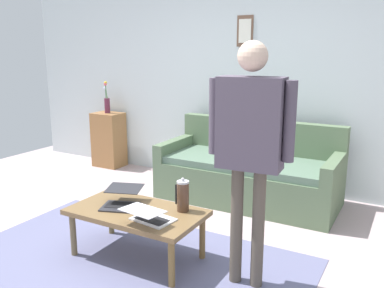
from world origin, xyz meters
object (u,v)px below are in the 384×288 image
laptop_center (122,200)px  person_standing (250,135)px  side_shelf (109,140)px  flower_vase (107,100)px  couch (249,174)px  laptop_left (149,216)px  coffee_table (137,215)px  french_press (183,196)px

laptop_center → person_standing: 1.28m
side_shelf → flower_vase: size_ratio=1.73×
couch → laptop_left: bearing=87.4°
coffee_table → french_press: size_ratio=3.88×
side_shelf → person_standing: person_standing is taller
laptop_left → person_standing: size_ratio=0.21×
person_standing → side_shelf: bearing=-33.6°
french_press → person_standing: 0.83m
laptop_left → french_press: size_ratio=1.30×
coffee_table → side_shelf: 2.84m
laptop_left → couch: bearing=-92.6°
couch → coffee_table: (0.31, 1.70, 0.06)m
side_shelf → french_press: bearing=141.8°
flower_vase → person_standing: (-2.93, 1.94, 0.14)m
couch → laptop_center: (0.48, 1.67, 0.15)m
flower_vase → laptop_left: bearing=136.1°
couch → side_shelf: 2.34m
couch → laptop_center: couch is taller
couch → french_press: size_ratio=7.06×
side_shelf → flower_vase: bearing=94.3°
french_press → flower_vase: 3.01m
laptop_left → person_standing: 0.98m
laptop_center → side_shelf: side_shelf is taller
french_press → flower_vase: bearing=-38.1°
person_standing → coffee_table: bearing=4.1°
laptop_left → laptop_center: 0.42m
laptop_center → person_standing: bearing=-177.6°
laptop_left → laptop_center: laptop_center is taller
couch → flower_vase: bearing=-7.7°
couch → coffee_table: size_ratio=1.82×
laptop_center → person_standing: person_standing is taller
coffee_table → flower_vase: size_ratio=2.38×
side_shelf → laptop_center: bearing=132.7°
couch → french_press: (-0.03, 1.53, 0.23)m
couch → flower_vase: flower_vase is taller
laptop_center → french_press: (-0.50, -0.15, 0.08)m
coffee_table → side_shelf: side_shelf is taller
flower_vase → side_shelf: bearing=-85.7°
couch → flower_vase: size_ratio=4.33×
coffee_table → person_standing: (-0.93, -0.07, 0.75)m
laptop_center → person_standing: size_ratio=0.25×
couch → coffee_table: 1.73m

